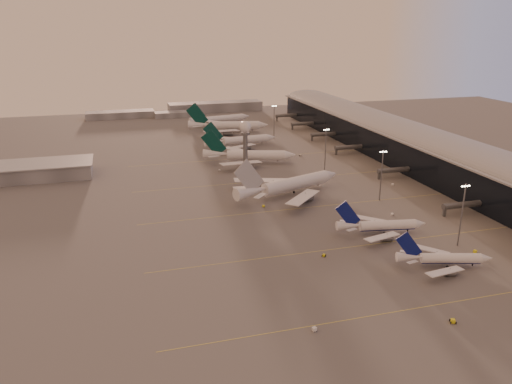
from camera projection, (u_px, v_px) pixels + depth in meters
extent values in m
plane|color=#5F5C5C|center=(318.00, 264.00, 177.23)|extent=(700.00, 700.00, 0.00)
cube|color=gold|center=(453.00, 302.00, 153.13)|extent=(180.00, 0.25, 0.02)
cube|color=gold|center=(379.00, 243.00, 194.12)|extent=(180.00, 0.25, 0.02)
cube|color=gold|center=(332.00, 205.00, 235.12)|extent=(180.00, 0.25, 0.02)
cube|color=gold|center=(298.00, 178.00, 276.11)|extent=(180.00, 0.25, 0.02)
cube|color=gold|center=(271.00, 156.00, 321.66)|extent=(180.00, 0.25, 0.02)
cube|color=black|center=(413.00, 149.00, 302.60)|extent=(36.00, 360.00, 18.00)
cylinder|color=gray|center=(415.00, 134.00, 299.71)|extent=(10.08, 360.00, 10.08)
cube|color=gray|center=(415.00, 134.00, 299.65)|extent=(40.00, 362.00, 0.80)
cylinder|color=#575A5F|center=(464.00, 205.00, 222.59)|extent=(22.00, 2.80, 2.80)
cube|color=#575A5F|center=(445.00, 212.00, 220.73)|extent=(1.20, 1.20, 4.40)
cylinder|color=#575A5F|center=(396.00, 170.00, 275.42)|extent=(22.00, 2.80, 2.80)
cube|color=#575A5F|center=(379.00, 175.00, 273.56)|extent=(1.20, 1.20, 4.40)
cylinder|color=#575A5F|center=(350.00, 147.00, 326.44)|extent=(22.00, 2.80, 2.80)
cube|color=#575A5F|center=(336.00, 151.00, 324.58)|extent=(1.20, 1.20, 4.40)
cylinder|color=#575A5F|center=(325.00, 134.00, 364.70)|extent=(22.00, 2.80, 2.80)
cube|color=#575A5F|center=(312.00, 138.00, 362.84)|extent=(1.20, 1.20, 4.40)
cylinder|color=#575A5F|center=(304.00, 124.00, 402.96)|extent=(22.00, 2.80, 2.80)
cube|color=#575A5F|center=(292.00, 127.00, 401.10)|extent=(1.20, 1.20, 4.40)
cylinder|color=#575A5F|center=(288.00, 115.00, 439.40)|extent=(22.00, 2.80, 2.80)
cube|color=#575A5F|center=(277.00, 118.00, 437.54)|extent=(1.20, 1.20, 4.40)
cube|color=slate|center=(15.00, 173.00, 272.32)|extent=(80.00, 25.00, 8.00)
cube|color=gray|center=(14.00, 165.00, 270.98)|extent=(82.00, 27.00, 0.60)
cylinder|color=#575A5F|center=(245.00, 153.00, 284.32)|extent=(2.60, 2.60, 22.00)
cylinder|color=#575A5F|center=(245.00, 133.00, 280.64)|extent=(5.20, 5.20, 1.20)
sphere|color=silver|center=(245.00, 127.00, 279.39)|extent=(6.40, 6.40, 6.40)
cylinder|color=#575A5F|center=(245.00, 120.00, 278.20)|extent=(0.16, 0.16, 2.00)
cylinder|color=#575A5F|center=(462.00, 215.00, 188.28)|extent=(0.56, 0.56, 25.00)
cube|color=#575A5F|center=(466.00, 185.00, 184.44)|extent=(3.60, 0.25, 0.25)
sphere|color=#FFEABF|center=(462.00, 186.00, 184.18)|extent=(0.56, 0.56, 0.56)
sphere|color=#FFEABF|center=(465.00, 186.00, 184.44)|extent=(0.56, 0.56, 0.56)
sphere|color=#FFEABF|center=(467.00, 186.00, 184.70)|extent=(0.56, 0.56, 0.56)
sphere|color=#FFEABF|center=(469.00, 186.00, 184.96)|extent=(0.56, 0.56, 0.56)
cylinder|color=#575A5F|center=(381.00, 175.00, 237.61)|extent=(0.56, 0.56, 25.00)
cube|color=#575A5F|center=(383.00, 151.00, 233.76)|extent=(3.60, 0.25, 0.25)
sphere|color=#FFEABF|center=(380.00, 152.00, 233.50)|extent=(0.56, 0.56, 0.56)
sphere|color=#FFEABF|center=(382.00, 152.00, 233.76)|extent=(0.56, 0.56, 0.56)
sphere|color=#FFEABF|center=(384.00, 152.00, 234.02)|extent=(0.56, 0.56, 0.56)
sphere|color=#FFEABF|center=(386.00, 152.00, 234.28)|extent=(0.56, 0.56, 0.56)
cylinder|color=#575A5F|center=(325.00, 150.00, 286.41)|extent=(0.56, 0.56, 25.00)
cube|color=#575A5F|center=(326.00, 129.00, 282.57)|extent=(3.60, 0.25, 0.25)
sphere|color=#FFEABF|center=(324.00, 130.00, 282.31)|extent=(0.56, 0.56, 0.56)
sphere|color=#FFEABF|center=(326.00, 130.00, 282.57)|extent=(0.56, 0.56, 0.56)
sphere|color=#FFEABF|center=(327.00, 130.00, 282.83)|extent=(0.56, 0.56, 0.56)
sphere|color=#FFEABF|center=(329.00, 130.00, 283.09)|extent=(0.56, 0.56, 0.56)
cylinder|color=#575A5F|center=(274.00, 122.00, 367.88)|extent=(0.56, 0.56, 25.00)
cube|color=#575A5F|center=(274.00, 105.00, 364.04)|extent=(3.60, 0.25, 0.25)
sphere|color=#FFEABF|center=(272.00, 106.00, 363.78)|extent=(0.56, 0.56, 0.56)
sphere|color=#FFEABF|center=(274.00, 106.00, 364.04)|extent=(0.56, 0.56, 0.56)
sphere|color=#FFEABF|center=(275.00, 106.00, 364.30)|extent=(0.56, 0.56, 0.56)
sphere|color=#FFEABF|center=(276.00, 106.00, 364.56)|extent=(0.56, 0.56, 0.56)
cube|color=slate|center=(120.00, 114.00, 452.20)|extent=(60.00, 18.00, 6.00)
cube|color=slate|center=(215.00, 107.00, 484.20)|extent=(90.00, 20.00, 9.00)
cube|color=slate|center=(177.00, 114.00, 456.24)|extent=(40.00, 15.00, 5.00)
cylinder|color=silver|center=(451.00, 260.00, 174.37)|extent=(20.85, 9.22, 3.52)
cylinder|color=navy|center=(450.00, 262.00, 174.63)|extent=(20.18, 8.15, 2.54)
cone|color=silver|center=(486.00, 260.00, 174.28)|extent=(4.84, 4.51, 3.52)
cone|color=silver|center=(409.00, 258.00, 174.35)|extent=(9.32, 5.83, 3.52)
cube|color=silver|center=(445.00, 273.00, 166.40)|extent=(15.36, 6.41, 1.11)
cylinder|color=slate|center=(449.00, 274.00, 168.84)|extent=(4.49, 3.33, 2.29)
cube|color=slate|center=(450.00, 272.00, 168.52)|extent=(0.33, 0.30, 1.41)
cube|color=silver|center=(428.00, 250.00, 182.82)|extent=(13.13, 12.95, 1.11)
cylinder|color=slate|center=(436.00, 257.00, 181.38)|extent=(4.49, 3.33, 2.29)
cube|color=slate|center=(437.00, 254.00, 181.06)|extent=(0.33, 0.30, 1.41)
cube|color=navy|center=(409.00, 247.00, 172.95)|extent=(9.37, 3.04, 10.50)
cube|color=silver|center=(412.00, 263.00, 170.52)|extent=(4.20, 2.15, 0.23)
cube|color=silver|center=(406.00, 253.00, 178.11)|extent=(3.97, 3.81, 0.23)
cylinder|color=black|center=(472.00, 266.00, 175.09)|extent=(0.46, 0.46, 0.93)
cylinder|color=black|center=(443.00, 263.00, 177.08)|extent=(1.11, 0.73, 1.02)
cylinder|color=black|center=(447.00, 268.00, 173.21)|extent=(1.11, 0.73, 1.02)
cylinder|color=silver|center=(387.00, 226.00, 202.15)|extent=(23.30, 7.76, 3.91)
cylinder|color=navy|center=(387.00, 228.00, 202.43)|extent=(22.66, 6.60, 2.82)
cone|color=silver|center=(420.00, 225.00, 203.54)|extent=(5.05, 4.61, 3.91)
cone|color=silver|center=(348.00, 227.00, 200.35)|extent=(10.16, 5.49, 3.91)
cube|color=silver|center=(382.00, 238.00, 192.74)|extent=(16.99, 8.85, 1.23)
cylinder|color=slate|center=(387.00, 240.00, 195.73)|extent=(4.81, 3.26, 2.54)
cube|color=slate|center=(387.00, 237.00, 195.38)|extent=(0.35, 0.31, 1.56)
cube|color=silver|center=(366.00, 220.00, 210.86)|extent=(15.49, 13.22, 1.23)
cylinder|color=slate|center=(374.00, 225.00, 209.58)|extent=(4.81, 3.26, 2.54)
cube|color=slate|center=(374.00, 223.00, 209.22)|extent=(0.35, 0.31, 1.56)
cube|color=navy|center=(348.00, 216.00, 198.75)|extent=(10.64, 2.18, 11.66)
cube|color=silver|center=(352.00, 231.00, 196.13)|extent=(4.74, 2.84, 0.26)
cube|color=silver|center=(345.00, 222.00, 204.51)|extent=(4.58, 3.95, 0.26)
cylinder|color=black|center=(407.00, 231.00, 203.89)|extent=(0.51, 0.51, 1.03)
cylinder|color=black|center=(381.00, 230.00, 204.94)|extent=(1.20, 0.70, 1.13)
cylinder|color=black|center=(384.00, 235.00, 200.67)|extent=(1.20, 0.70, 1.13)
cylinder|color=silver|center=(296.00, 185.00, 250.11)|extent=(39.13, 19.21, 6.16)
cylinder|color=silver|center=(296.00, 188.00, 250.56)|extent=(37.81, 17.32, 4.43)
cone|color=silver|center=(330.00, 177.00, 263.15)|extent=(9.27, 8.39, 6.16)
cone|color=silver|center=(251.00, 194.00, 234.36)|extent=(17.63, 11.42, 6.16)
cube|color=silver|center=(303.00, 200.00, 232.55)|extent=(23.81, 25.38, 1.83)
cylinder|color=slate|center=(305.00, 201.00, 238.97)|extent=(8.53, 6.36, 4.00)
cube|color=slate|center=(305.00, 198.00, 238.51)|extent=(0.36, 0.33, 2.46)
cube|color=silver|center=(261.00, 183.00, 257.71)|extent=(28.91, 10.46, 1.83)
cylinder|color=slate|center=(273.00, 187.00, 258.18)|extent=(8.53, 6.36, 4.00)
cube|color=slate|center=(273.00, 185.00, 257.73)|extent=(0.36, 0.33, 2.46)
cube|color=#A9ACB1|center=(249.00, 180.00, 231.58)|extent=(16.16, 6.14, 18.27)
cube|color=silver|center=(260.00, 198.00, 228.28)|extent=(7.36, 7.47, 0.25)
cube|color=silver|center=(241.00, 190.00, 239.99)|extent=(7.88, 3.65, 0.25)
cylinder|color=black|center=(318.00, 187.00, 259.62)|extent=(0.50, 0.50, 0.99)
cylinder|color=black|center=(288.00, 192.00, 251.22)|extent=(1.20, 0.84, 1.09)
cylinder|color=black|center=(294.00, 195.00, 247.87)|extent=(1.20, 0.84, 1.09)
cylinder|color=silver|center=(256.00, 157.00, 304.50)|extent=(35.20, 15.34, 5.65)
cylinder|color=silver|center=(256.00, 159.00, 304.90)|extent=(34.08, 13.62, 4.07)
cone|color=silver|center=(290.00, 157.00, 304.31)|extent=(8.10, 7.34, 5.65)
cone|color=silver|center=(215.00, 156.00, 304.49)|extent=(15.69, 9.58, 5.65)
cube|color=silver|center=(241.00, 165.00, 290.93)|extent=(26.10, 10.87, 1.67)
cylinder|color=slate|center=(248.00, 167.00, 294.94)|extent=(7.54, 5.44, 3.67)
cube|color=slate|center=(248.00, 165.00, 294.51)|extent=(0.35, 0.32, 2.26)
cube|color=silver|center=(243.00, 152.00, 318.85)|extent=(22.28, 22.02, 1.67)
cylinder|color=slate|center=(249.00, 157.00, 316.26)|extent=(7.54, 5.44, 3.67)
cube|color=slate|center=(249.00, 155.00, 315.83)|extent=(0.35, 0.32, 2.26)
cube|color=#06312D|center=(214.00, 145.00, 302.34)|extent=(15.00, 4.73, 16.72)
cube|color=silver|center=(214.00, 158.00, 298.03)|extent=(7.11, 3.63, 0.24)
cube|color=silver|center=(216.00, 153.00, 310.87)|extent=(6.72, 6.45, 0.24)
cylinder|color=black|center=(278.00, 162.00, 305.50)|extent=(0.49, 0.49, 0.97)
cylinder|color=black|center=(251.00, 161.00, 307.66)|extent=(1.17, 0.77, 1.07)
cylinder|color=black|center=(251.00, 163.00, 303.60)|extent=(1.17, 0.77, 1.07)
cylinder|color=silver|center=(246.00, 141.00, 346.46)|extent=(32.50, 9.00, 5.18)
cylinder|color=silver|center=(246.00, 143.00, 346.84)|extent=(31.69, 7.48, 3.73)
cone|color=silver|center=(271.00, 139.00, 353.50)|extent=(6.79, 5.89, 5.18)
cone|color=silver|center=(214.00, 143.00, 337.89)|extent=(13.99, 6.76, 5.18)
cube|color=silver|center=(242.00, 148.00, 332.06)|extent=(22.21, 17.77, 1.53)
cylinder|color=slate|center=(246.00, 149.00, 336.97)|extent=(6.57, 4.09, 3.37)
cube|color=slate|center=(246.00, 147.00, 336.58)|extent=(0.29, 0.25, 2.07)
cube|color=silver|center=(228.00, 139.00, 355.64)|extent=(23.69, 13.43, 1.53)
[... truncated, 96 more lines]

